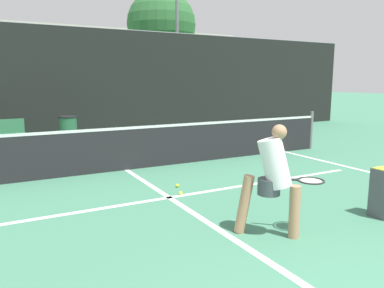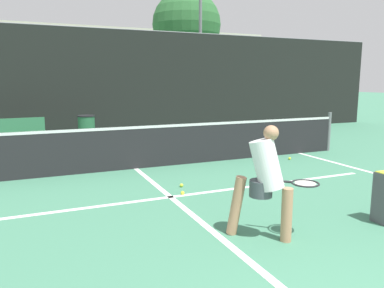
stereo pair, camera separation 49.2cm
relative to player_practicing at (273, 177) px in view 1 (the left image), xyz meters
name	(u,v)px [view 1 (the left image)]	position (x,y,z in m)	size (l,w,h in m)	color
court_service_line	(169,197)	(-0.49, 2.00, -0.76)	(8.25, 0.10, 0.01)	white
court_center_mark	(197,216)	(-0.49, 1.04, -0.76)	(0.10, 6.39, 0.01)	white
net	(126,147)	(-0.49, 4.24, -0.25)	(11.09, 0.09, 1.07)	slate
fence_back	(75,84)	(-0.49, 9.34, 1.07)	(24.00, 0.06, 3.67)	black
player_practicing	(273,177)	(0.00, 0.00, 0.00)	(1.13, 0.75, 1.42)	tan
tennis_ball_scattered_0	(276,157)	(3.24, 3.66, -0.73)	(0.07, 0.07, 0.07)	#D1E033
tennis_ball_scattered_2	(181,193)	(-0.26, 2.05, -0.73)	(0.07, 0.07, 0.07)	#D1E033
tennis_ball_scattered_3	(178,186)	(-0.10, 2.49, -0.73)	(0.07, 0.07, 0.07)	#D1E033
ball_hopper	(384,192)	(1.83, -0.24, -0.39)	(0.28, 0.28, 0.71)	#4C4C51
trash_bin	(68,131)	(-1.01, 8.01, -0.32)	(0.52, 0.52, 0.89)	#28603D
parked_car	(19,113)	(-1.99, 13.30, -0.13)	(1.84, 4.09, 1.51)	black
floodlight_mast	(177,0)	(5.63, 14.18, 5.13)	(1.10, 0.24, 9.42)	slate
tree_east	(161,25)	(6.68, 18.52, 4.54)	(4.22, 4.22, 7.43)	brown
building_far	(25,65)	(-0.49, 27.71, 2.28)	(36.00, 2.40, 6.09)	beige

